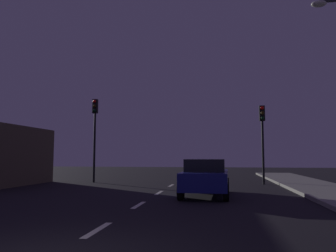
{
  "coord_description": "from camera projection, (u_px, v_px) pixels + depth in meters",
  "views": [
    {
      "loc": [
        2.67,
        -4.54,
        1.61
      ],
      "look_at": [
        -0.28,
        14.67,
        3.41
      ],
      "focal_mm": 35.39,
      "sensor_mm": 36.0,
      "label": 1
    }
  ],
  "objects": [
    {
      "name": "traffic_signal_right",
      "position": [
        262.0,
        129.0,
        19.5
      ],
      "size": [
        0.32,
        0.38,
        4.62
      ],
      "color": "black",
      "rests_on": "ground_plane"
    },
    {
      "name": "car_stopped_ahead",
      "position": [
        206.0,
        177.0,
        13.76
      ],
      "size": [
        1.99,
        4.44,
        1.51
      ],
      "color": "navy",
      "rests_on": "ground_plane"
    },
    {
      "name": "traffic_signal_left",
      "position": [
        95.0,
        124.0,
        21.1
      ],
      "size": [
        0.32,
        0.38,
        5.28
      ],
      "color": "black",
      "rests_on": "ground_plane"
    },
    {
      "name": "lane_stripe_sixth",
      "position": [
        179.0,
        181.0,
        22.24
      ],
      "size": [
        0.16,
        1.6,
        0.01
      ],
      "primitive_type": "cube",
      "color": "silver",
      "rests_on": "ground_plane"
    },
    {
      "name": "lane_stripe_fourth",
      "position": [
        159.0,
        193.0,
        14.76
      ],
      "size": [
        0.16,
        1.6,
        0.01
      ],
      "primitive_type": "cube",
      "color": "silver",
      "rests_on": "ground_plane"
    },
    {
      "name": "ground_plane",
      "position": [
        143.0,
        203.0,
        11.61
      ],
      "size": [
        80.0,
        80.0,
        0.0
      ],
      "primitive_type": "plane",
      "color": "black"
    },
    {
      "name": "lane_stripe_third",
      "position": [
        139.0,
        205.0,
        11.02
      ],
      "size": [
        0.16,
        1.6,
        0.01
      ],
      "primitive_type": "cube",
      "color": "silver",
      "rests_on": "ground_plane"
    },
    {
      "name": "lane_stripe_second",
      "position": [
        97.0,
        230.0,
        7.28
      ],
      "size": [
        0.16,
        1.6,
        0.01
      ],
      "primitive_type": "cube",
      "color": "silver",
      "rests_on": "ground_plane"
    },
    {
      "name": "lane_stripe_seventh",
      "position": [
        185.0,
        177.0,
        25.98
      ],
      "size": [
        0.16,
        1.6,
        0.01
      ],
      "primitive_type": "cube",
      "color": "silver",
      "rests_on": "ground_plane"
    },
    {
      "name": "lane_stripe_fifth",
      "position": [
        171.0,
        185.0,
        18.5
      ],
      "size": [
        0.16,
        1.6,
        0.01
      ],
      "primitive_type": "cube",
      "color": "silver",
      "rests_on": "ground_plane"
    }
  ]
}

